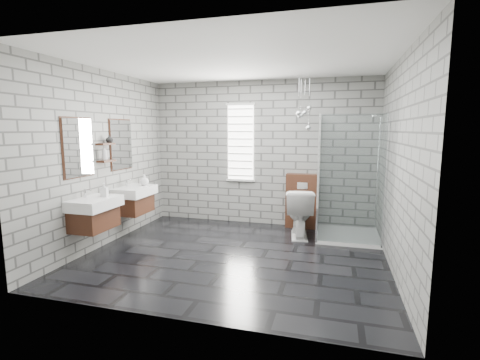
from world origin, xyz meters
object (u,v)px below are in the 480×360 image
at_px(vanity_right, 133,192).
at_px(vanity_left, 92,205).
at_px(cistern_panel, 302,201).
at_px(toilet, 299,212).
at_px(shower_enclosure, 343,209).

bearing_deg(vanity_right, vanity_left, -90.00).
bearing_deg(cistern_panel, toilet, -90.00).
relative_size(cistern_panel, shower_enclosure, 0.49).
bearing_deg(vanity_left, cistern_panel, 40.09).
distance_m(shower_enclosure, toilet, 0.71).
bearing_deg(toilet, vanity_left, 25.19).
distance_m(vanity_left, vanity_right, 1.01).
distance_m(cistern_panel, shower_enclosure, 0.87).
bearing_deg(shower_enclosure, vanity_left, -152.66).
height_order(vanity_right, toilet, vanity_right).
distance_m(cistern_panel, toilet, 0.54).
xyz_separation_m(vanity_left, shower_enclosure, (3.41, 1.76, -0.25)).
bearing_deg(vanity_right, cistern_panel, 25.18).
height_order(vanity_left, shower_enclosure, shower_enclosure).
xyz_separation_m(vanity_left, toilet, (2.71, 1.74, -0.34)).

